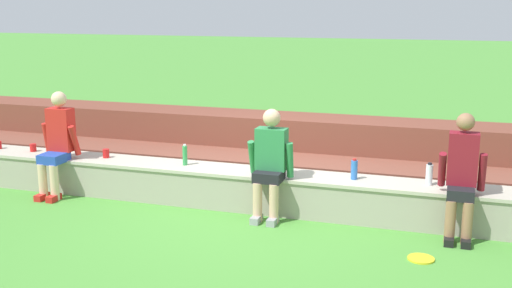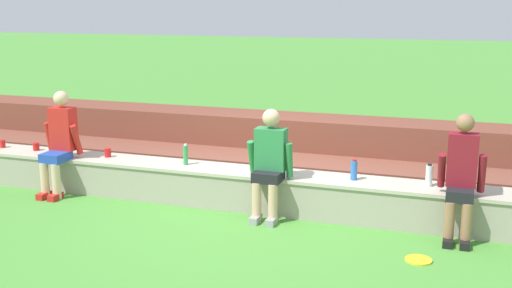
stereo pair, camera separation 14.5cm
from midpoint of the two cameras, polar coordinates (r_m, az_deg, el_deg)
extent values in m
plane|color=#4C9338|center=(7.53, -0.95, -6.53)|extent=(80.00, 80.00, 0.00)
cube|color=#A8A08E|center=(7.70, -0.33, -4.27)|extent=(9.06, 0.52, 0.47)
cube|color=#BCB39F|center=(7.63, -0.33, -2.69)|extent=(9.10, 0.56, 0.04)
cube|color=brown|center=(8.48, 1.47, -2.74)|extent=(11.99, 0.77, 0.45)
cube|color=brown|center=(9.14, 2.84, -0.16)|extent=(11.99, 0.77, 0.90)
cylinder|color=beige|center=(8.55, -19.51, -3.28)|extent=(0.11, 0.11, 0.47)
cylinder|color=beige|center=(8.44, -18.54, -3.40)|extent=(0.11, 0.11, 0.47)
cube|color=red|center=(8.57, -19.57, -4.60)|extent=(0.10, 0.22, 0.08)
cube|color=red|center=(8.47, -18.60, -4.74)|extent=(0.10, 0.22, 0.08)
cube|color=#2347B2|center=(8.54, -18.59, -1.22)|extent=(0.29, 0.35, 0.12)
cube|color=red|center=(8.62, -17.99, 1.28)|extent=(0.33, 0.20, 0.57)
sphere|color=beige|center=(8.55, -18.17, 3.96)|extent=(0.20, 0.20, 0.20)
cylinder|color=red|center=(8.75, -19.14, 0.50)|extent=(0.08, 0.15, 0.43)
cylinder|color=red|center=(8.51, -16.84, 0.32)|extent=(0.08, 0.21, 0.42)
cylinder|color=#DBAD89|center=(7.24, -0.44, -5.39)|extent=(0.11, 0.11, 0.47)
cylinder|color=#DBAD89|center=(7.18, 1.07, -5.54)|extent=(0.11, 0.11, 0.47)
cube|color=#99999E|center=(7.26, -0.54, -6.95)|extent=(0.10, 0.22, 0.08)
cube|color=#99999E|center=(7.21, 0.97, -7.11)|extent=(0.10, 0.22, 0.08)
cube|color=black|center=(7.24, 0.61, -2.98)|extent=(0.32, 0.31, 0.12)
cube|color=#2D7F47|center=(7.26, 0.87, -0.46)|extent=(0.36, 0.20, 0.50)
sphere|color=#DBAD89|center=(7.18, 0.88, 2.43)|extent=(0.21, 0.21, 0.21)
cylinder|color=#2D7F47|center=(7.34, -0.90, -1.22)|extent=(0.08, 0.20, 0.42)
cylinder|color=#2D7F47|center=(7.20, 2.57, -1.49)|extent=(0.08, 0.14, 0.43)
cylinder|color=#996B4C|center=(6.90, 16.87, -6.88)|extent=(0.11, 0.11, 0.47)
cylinder|color=#996B4C|center=(6.90, 18.30, -6.98)|extent=(0.11, 0.11, 0.47)
cube|color=black|center=(6.93, 16.76, -8.51)|extent=(0.10, 0.22, 0.08)
cube|color=black|center=(6.93, 18.19, -8.61)|extent=(0.10, 0.22, 0.08)
cube|color=black|center=(6.93, 17.76, -4.32)|extent=(0.28, 0.32, 0.12)
cube|color=maroon|center=(6.98, 17.96, -1.30)|extent=(0.31, 0.20, 0.57)
sphere|color=#996B4C|center=(6.90, 18.18, 1.94)|extent=(0.19, 0.19, 0.19)
cylinder|color=maroon|center=(6.99, 16.20, -2.25)|extent=(0.08, 0.24, 0.42)
cylinder|color=maroon|center=(7.00, 19.57, -2.48)|extent=(0.08, 0.16, 0.43)
cylinder|color=silver|center=(7.28, 15.12, -2.77)|extent=(0.08, 0.08, 0.24)
cylinder|color=black|center=(7.25, 15.18, -1.77)|extent=(0.05, 0.05, 0.02)
cylinder|color=blue|center=(7.34, 8.48, -2.38)|extent=(0.08, 0.08, 0.23)
cylinder|color=red|center=(7.31, 8.51, -1.43)|extent=(0.05, 0.05, 0.02)
cylinder|color=green|center=(7.96, -7.09, -1.06)|extent=(0.06, 0.06, 0.25)
cylinder|color=white|center=(7.93, -7.11, -0.10)|extent=(0.04, 0.04, 0.02)
cylinder|color=red|center=(8.55, -14.13, -0.85)|extent=(0.09, 0.09, 0.12)
cylinder|color=red|center=(9.22, -20.27, -0.32)|extent=(0.09, 0.09, 0.11)
cylinder|color=yellow|center=(6.47, 14.32, -10.20)|extent=(0.27, 0.27, 0.02)
camera|label=1|loc=(0.07, -90.55, -0.12)|focal=43.42mm
camera|label=2|loc=(0.07, 89.45, 0.12)|focal=43.42mm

